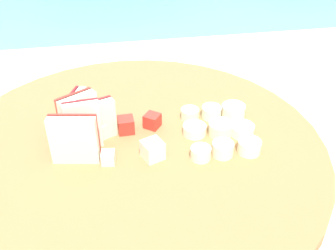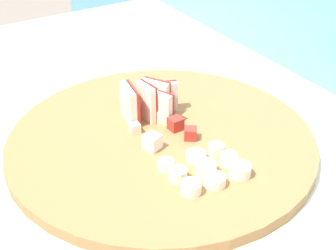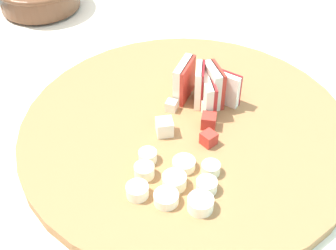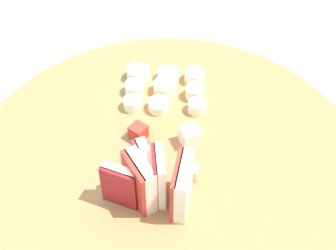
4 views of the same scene
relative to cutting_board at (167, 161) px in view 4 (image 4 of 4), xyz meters
The scene contains 4 objects.
cutting_board is the anchor object (origin of this frame).
apple_wedge_fan 0.07m from the cutting_board, 164.88° to the left, with size 0.07×0.09×0.06m.
apple_dice_pile 0.02m from the cutting_board, 99.89° to the left, with size 0.09×0.09×0.02m.
banana_slice_rows 0.11m from the cutting_board, ahead, with size 0.09×0.10×0.02m.
Camera 4 is at (-0.35, 0.06, 1.34)m, focal length 50.81 mm.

